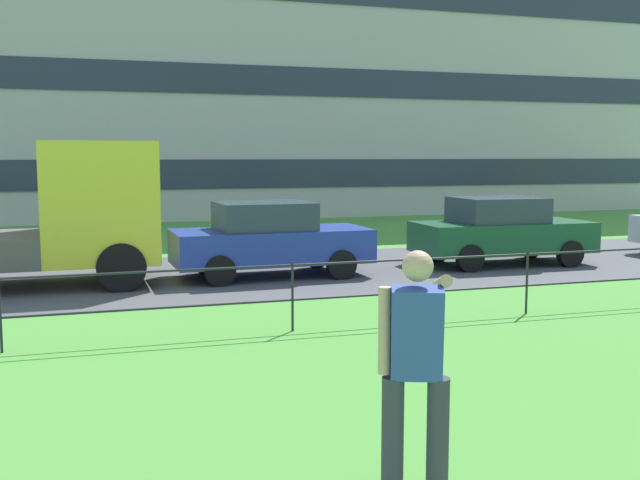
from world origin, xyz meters
name	(u,v)px	position (x,y,z in m)	size (l,w,h in m)	color
street_strip	(225,275)	(0.00, 16.05, 0.00)	(80.00, 6.17, 0.01)	#4C4C51
park_fence	(292,285)	(0.00, 10.82, 0.67)	(38.36, 0.04, 1.00)	#232328
person_thrower	(416,368)	(-0.60, 5.46, 1.00)	(0.71, 0.71, 1.84)	#383842
flatbed_truck_right	(19,223)	(-3.94, 15.83, 1.22)	(7.31, 2.44, 2.75)	yellow
car_blue_far_left	(269,239)	(0.85, 15.59, 0.78)	(4.04, 1.88, 1.54)	#233899
car_dark_green_left	(501,231)	(6.29, 15.62, 0.78)	(4.03, 1.88, 1.54)	#194C2D
apartment_building_background	(291,19)	(7.26, 36.83, 9.07)	(34.50, 15.97, 18.13)	#B7B2AD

